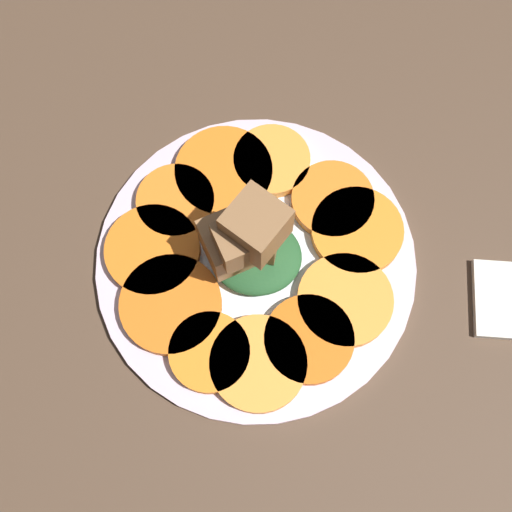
{
  "coord_description": "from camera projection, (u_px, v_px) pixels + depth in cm",
  "views": [
    {
      "loc": [
        1.4,
        -19.02,
        60.32
      ],
      "look_at": [
        0.0,
        0.0,
        4.1
      ],
      "focal_mm": 45.0,
      "sensor_mm": 36.0,
      "label": 1
    }
  ],
  "objects": [
    {
      "name": "carrot_slice_3",
      "position": [
        345.0,
        300.0,
        0.58
      ],
      "size": [
        8.76,
        8.76,
        1.14
      ],
      "primitive_type": "cylinder",
      "color": "orange",
      "rests_on": "plate"
    },
    {
      "name": "fork",
      "position": [
        239.0,
        342.0,
        0.58
      ],
      "size": [
        17.55,
        3.57,
        0.4
      ],
      "rotation": [
        0.0,
        0.0,
        -0.11
      ],
      "color": "silver",
      "rests_on": "plate"
    },
    {
      "name": "carrot_slice_1",
      "position": [
        258.0,
        363.0,
        0.57
      ],
      "size": [
        8.66,
        8.66,
        1.14
      ],
      "primitive_type": "cylinder",
      "color": "orange",
      "rests_on": "plate"
    },
    {
      "name": "carrot_slice_7",
      "position": [
        224.0,
        172.0,
        0.63
      ],
      "size": [
        9.56,
        9.56,
        1.14
      ],
      "primitive_type": "cylinder",
      "color": "orange",
      "rests_on": "plate"
    },
    {
      "name": "carrot_slice_6",
      "position": [
        272.0,
        161.0,
        0.63
      ],
      "size": [
        7.57,
        7.57,
        1.14
      ],
      "primitive_type": "cylinder",
      "color": "orange",
      "rests_on": "plate"
    },
    {
      "name": "carrot_slice_8",
      "position": [
        176.0,
        201.0,
        0.62
      ],
      "size": [
        7.52,
        7.52,
        1.14
      ],
      "primitive_type": "cylinder",
      "color": "orange",
      "rests_on": "plate"
    },
    {
      "name": "carrot_slice_4",
      "position": [
        357.0,
        231.0,
        0.61
      ],
      "size": [
        8.73,
        8.73,
        1.14
      ],
      "primitive_type": "cylinder",
      "color": "orange",
      "rests_on": "plate"
    },
    {
      "name": "center_pile",
      "position": [
        247.0,
        243.0,
        0.56
      ],
      "size": [
        9.61,
        7.68,
        10.85
      ],
      "color": "#235128",
      "rests_on": "plate"
    },
    {
      "name": "carrot_slice_2",
      "position": [
        309.0,
        339.0,
        0.57
      ],
      "size": [
        8.09,
        8.09,
        1.14
      ],
      "primitive_type": "cylinder",
      "color": "#D66014",
      "rests_on": "plate"
    },
    {
      "name": "table_slab",
      "position": [
        256.0,
        266.0,
        0.62
      ],
      "size": [
        120.0,
        120.0,
        2.0
      ],
      "primitive_type": "cube",
      "color": "#4C3828",
      "rests_on": "ground"
    },
    {
      "name": "plate",
      "position": [
        256.0,
        261.0,
        0.61
      ],
      "size": [
        30.26,
        30.26,
        1.05
      ],
      "color": "silver",
      "rests_on": "table_slab"
    },
    {
      "name": "carrot_slice_5",
      "position": [
        332.0,
        200.0,
        0.62
      ],
      "size": [
        7.95,
        7.95,
        1.14
      ],
      "primitive_type": "cylinder",
      "color": "orange",
      "rests_on": "plate"
    },
    {
      "name": "carrot_slice_9",
      "position": [
        153.0,
        249.0,
        0.6
      ],
      "size": [
        8.93,
        8.93,
        1.14
      ],
      "primitive_type": "cylinder",
      "color": "orange",
      "rests_on": "plate"
    },
    {
      "name": "carrot_slice_10",
      "position": [
        171.0,
        304.0,
        0.58
      ],
      "size": [
        9.33,
        9.33,
        1.14
      ],
      "primitive_type": "cylinder",
      "color": "orange",
      "rests_on": "plate"
    },
    {
      "name": "carrot_slice_0",
      "position": [
        210.0,
        352.0,
        0.57
      ],
      "size": [
        7.26,
        7.26,
        1.14
      ],
      "primitive_type": "cylinder",
      "color": "orange",
      "rests_on": "plate"
    }
  ]
}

